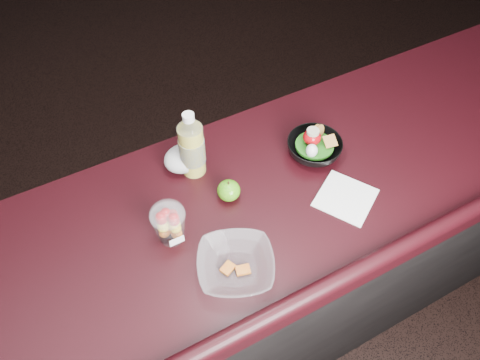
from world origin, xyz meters
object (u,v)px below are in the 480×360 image
object	(u,v)px
lemonade_bottle	(192,148)
takeout_bowl	(236,265)
fruit_cup	(169,223)
snack_bowl	(314,147)
green_apple	(229,190)

from	to	relation	value
lemonade_bottle	takeout_bowl	world-z (taller)	lemonade_bottle
fruit_cup	takeout_bowl	size ratio (longest dim) A/B	0.51
lemonade_bottle	fruit_cup	distance (m)	0.26
fruit_cup	snack_bowl	distance (m)	0.54
lemonade_bottle	green_apple	world-z (taller)	lemonade_bottle
green_apple	snack_bowl	world-z (taller)	snack_bowl
lemonade_bottle	takeout_bowl	size ratio (longest dim) A/B	0.88
lemonade_bottle	fruit_cup	size ratio (longest dim) A/B	1.72
lemonade_bottle	snack_bowl	bearing A→B (deg)	-18.01
green_apple	takeout_bowl	bearing A→B (deg)	-113.03
snack_bowl	lemonade_bottle	bearing A→B (deg)	161.99
snack_bowl	takeout_bowl	distance (m)	0.50
lemonade_bottle	fruit_cup	bearing A→B (deg)	-129.14
green_apple	takeout_bowl	xyz separation A→B (m)	(-0.10, -0.23, -0.01)
lemonade_bottle	green_apple	distance (m)	0.17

